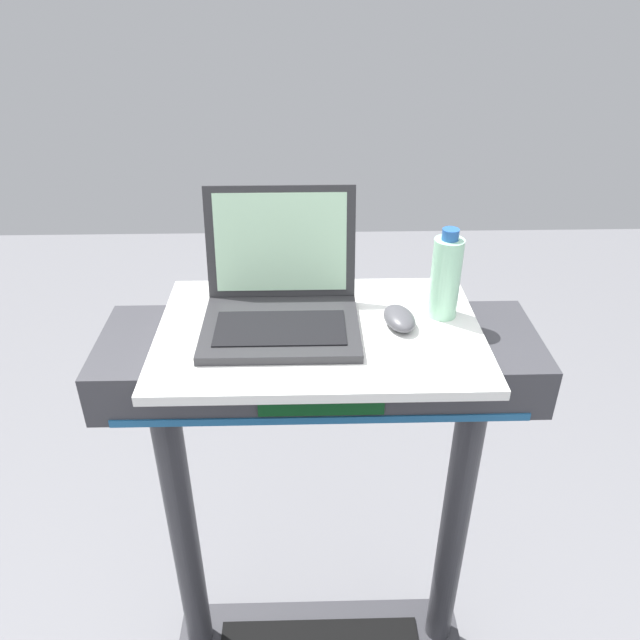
{
  "coord_description": "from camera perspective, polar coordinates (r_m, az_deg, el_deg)",
  "views": [
    {
      "loc": [
        -0.03,
        -0.36,
        1.83
      ],
      "look_at": [
        0.0,
        0.65,
        1.23
      ],
      "focal_mm": 34.72,
      "sensor_mm": 36.0,
      "label": 1
    }
  ],
  "objects": [
    {
      "name": "laptop",
      "position": [
        1.25,
        -3.64,
        1.97
      ],
      "size": [
        0.31,
        0.28,
        0.25
      ],
      "rotation": [
        0.0,
        0.0,
        -0.01
      ],
      "color": "#2D2D30",
      "rests_on": "desk_board"
    },
    {
      "name": "desk_board",
      "position": [
        1.25,
        -0.06,
        -1.18
      ],
      "size": [
        0.65,
        0.43,
        0.02
      ],
      "primitive_type": "cube",
      "color": "white",
      "rests_on": "treadmill_base"
    },
    {
      "name": "computer_mouse",
      "position": [
        1.26,
        7.33,
        0.16
      ],
      "size": [
        0.08,
        0.11,
        0.03
      ],
      "primitive_type": "ellipsoid",
      "rotation": [
        0.0,
        0.0,
        0.18
      ],
      "color": "#4C4C51",
      "rests_on": "desk_board"
    },
    {
      "name": "water_bottle",
      "position": [
        1.28,
        11.5,
        3.93
      ],
      "size": [
        0.06,
        0.06,
        0.19
      ],
      "color": "#9EDBB2",
      "rests_on": "desk_board"
    }
  ]
}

